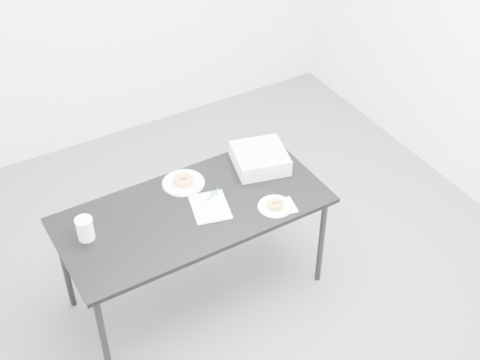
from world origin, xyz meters
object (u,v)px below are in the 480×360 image
plate_near (275,206)px  plate_far (183,183)px  pen (212,195)px  scorecard (210,207)px  table (193,215)px  donut_far (183,180)px  donut_near (275,204)px  bakery_box (260,158)px  coffee_cup (85,229)px

plate_near → plate_far: plate_near is taller
pen → scorecard: bearing=-154.8°
table → donut_far: bearing=76.1°
pen → plate_near: 0.38m
donut_near → scorecard: bearing=149.6°
scorecard → bakery_box: bearing=37.1°
bakery_box → donut_far: bearing=-174.7°
plate_near → coffee_cup: bearing=163.5°
plate_near → bakery_box: size_ratio=0.64×
scorecard → coffee_cup: (-0.70, 0.11, 0.07)m
plate_near → donut_far: bearing=128.3°
pen → plate_far: pen is taller
donut_near → coffee_cup: size_ratio=0.69×
table → plate_far: (0.05, 0.23, 0.06)m
table → plate_near: size_ratio=7.85×
table → plate_near: plate_near is taller
donut_near → coffee_cup: 1.07m
scorecard → coffee_cup: coffee_cup is taller
pen → donut_far: 0.21m
scorecard → pen: (0.06, 0.08, 0.01)m
table → bakery_box: bakery_box is taller
donut_near → plate_far: 0.58m
pen → coffee_cup: bearing=148.8°
scorecard → plate_near: size_ratio=1.30×
table → pen: (0.15, 0.04, 0.06)m
plate_far → donut_far: size_ratio=2.13×
table → plate_near: bearing=-29.6°
table → plate_far: plate_far is taller
plate_far → plate_near: bearing=-51.7°
pen → donut_far: donut_far is taller
scorecard → donut_near: size_ratio=2.77×
bakery_box → donut_near: bearing=-94.2°
bakery_box → scorecard: bearing=-142.8°
scorecard → coffee_cup: 0.72m
donut_far → bakery_box: bakery_box is taller
plate_near → donut_far: donut_far is taller
donut_far → coffee_cup: coffee_cup is taller
pen → coffee_cup: 0.77m
coffee_cup → bakery_box: 1.16m
pen → plate_far: (-0.10, 0.19, -0.00)m
coffee_cup → table: bearing=-7.0°
bakery_box → pen: bearing=-150.1°
donut_far → plate_near: bearing=-51.7°
table → donut_near: size_ratio=16.72×
pen → plate_near: bearing=-74.4°
table → scorecard: scorecard is taller
pen → plate_near: pen is taller
plate_near → bakery_box: (0.13, 0.38, 0.05)m
plate_near → scorecard: bearing=149.6°
plate_far → bakery_box: bearing=-9.0°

